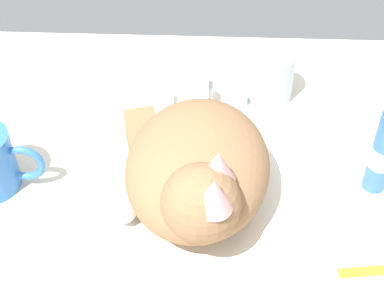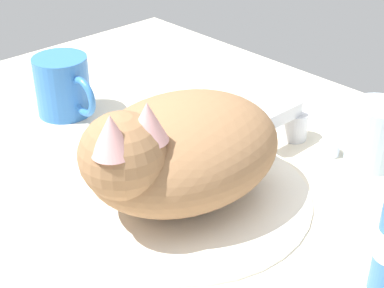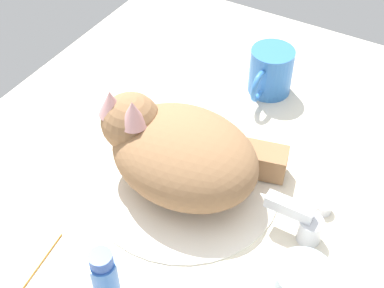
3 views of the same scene
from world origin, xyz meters
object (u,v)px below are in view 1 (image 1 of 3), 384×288
at_px(rinse_cup, 271,76).
at_px(toothpaste_bottle, 384,150).
at_px(cat, 195,171).
at_px(faucet, 202,95).

bearing_deg(rinse_cup, toothpaste_bottle, -55.42).
bearing_deg(cat, toothpaste_bottle, 11.45).
relative_size(faucet, rinse_cup, 1.76).
bearing_deg(toothpaste_bottle, faucet, 146.55).
height_order(faucet, toothpaste_bottle, toothpaste_bottle).
bearing_deg(toothpaste_bottle, cat, -168.55).
xyz_separation_m(cat, rinse_cup, (0.11, 0.25, -0.03)).
height_order(rinse_cup, toothpaste_bottle, toothpaste_bottle).
height_order(cat, rinse_cup, cat).
relative_size(rinse_cup, toothpaste_bottle, 0.57).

